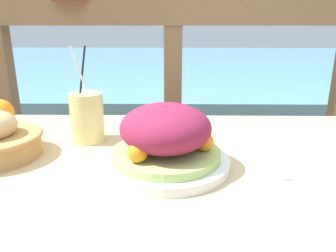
% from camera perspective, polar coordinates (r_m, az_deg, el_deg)
% --- Properties ---
extents(patio_table, '(1.27, 0.70, 0.71)m').
position_cam_1_polar(patio_table, '(0.80, 0.58, -11.84)').
color(patio_table, tan).
rests_on(patio_table, ground_plane).
extents(railing_fence, '(2.80, 0.08, 1.08)m').
position_cam_1_polar(railing_fence, '(1.33, 0.74, 6.23)').
color(railing_fence, brown).
rests_on(railing_fence, ground_plane).
extents(sea_backdrop, '(12.00, 4.00, 0.56)m').
position_cam_1_polar(sea_backdrop, '(3.87, 0.82, 7.04)').
color(sea_backdrop, '#568EA8').
rests_on(sea_backdrop, ground_plane).
extents(salad_plate, '(0.27, 0.27, 0.14)m').
position_cam_1_polar(salad_plate, '(0.69, -0.62, -2.55)').
color(salad_plate, silver).
rests_on(salad_plate, patio_table).
extents(drink_glass, '(0.09, 0.09, 0.25)m').
position_cam_1_polar(drink_glass, '(0.87, -14.06, 1.52)').
color(drink_glass, '#DBCC7F').
rests_on(drink_glass, patio_table).
extents(knife, '(0.02, 0.18, 0.00)m').
position_cam_1_polar(knife, '(0.77, 17.98, -5.84)').
color(knife, silver).
rests_on(knife, patio_table).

